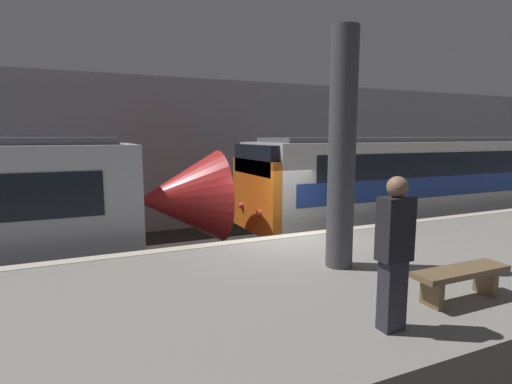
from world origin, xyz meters
TOP-DOWN VIEW (x-y plane):
  - ground_plane at (0.00, 0.00)m, footprint 120.00×120.00m
  - platform at (0.00, -2.62)m, footprint 40.00×5.25m
  - station_rear_barrier at (0.00, 6.29)m, footprint 50.00×0.15m
  - support_pillar_near at (-0.24, -2.34)m, footprint 0.46×0.46m
  - train_boxy at (10.36, 2.39)m, footprint 20.54×2.89m
  - person_waiting at (-1.06, -4.51)m, footprint 0.38×0.24m
  - platform_bench at (0.42, -4.24)m, footprint 1.50×0.40m

SIDE VIEW (x-z plane):
  - ground_plane at x=0.00m, z-range 0.00..0.00m
  - platform at x=0.00m, z-range 0.00..1.13m
  - platform_bench at x=0.42m, z-range 1.23..1.68m
  - train_boxy at x=10.36m, z-range 0.04..3.36m
  - person_waiting at x=-1.06m, z-range 1.18..2.99m
  - station_rear_barrier at x=0.00m, z-range 0.00..5.40m
  - support_pillar_near at x=-0.24m, z-range 1.12..5.14m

